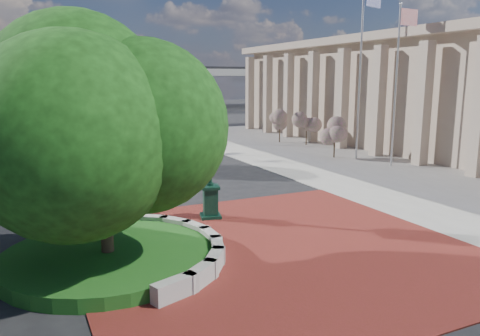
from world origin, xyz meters
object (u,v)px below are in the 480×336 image
Objects in this scene: post_clock at (210,154)px; street_lamp_far at (87,73)px; parked_car at (134,124)px; flagpole_b at (360,71)px; flagpole_a at (396,85)px; street_lamp_near at (151,87)px.

post_clock is 0.45× the size of street_lamp_far.
parked_car is 25.91m from flagpole_b.
street_lamp_far is (-13.51, 33.69, 0.96)m from flagpole_a.
post_clock reaches higher than parked_car.
flagpole_a is at bearing -68.15° from street_lamp_far.
post_clock is 0.40× the size of flagpole_b.
street_lamp_far reaches higher than flagpole_a.
parked_car is 0.43× the size of flagpole_a.
flagpole_b is at bearing -57.15° from street_lamp_near.
flagpole_b is 18.45m from street_lamp_near.
flagpole_a is 36.31m from street_lamp_far.
flagpole_b reaches higher than street_lamp_near.
street_lamp_near reaches higher than parked_car.
parked_car is (4.26, 32.05, -1.82)m from post_clock.
street_lamp_near is 0.79× the size of street_lamp_far.
street_lamp_far is at bearing 111.85° from flagpole_a.
flagpole_b is at bearing 93.59° from flagpole_a.
flagpole_a reaches higher than parked_car.
parked_car is 9.53m from street_lamp_far.
flagpole_a reaches higher than street_lamp_near.
flagpole_a is at bearing -74.08° from parked_car.
post_clock is 39.36m from street_lamp_far.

